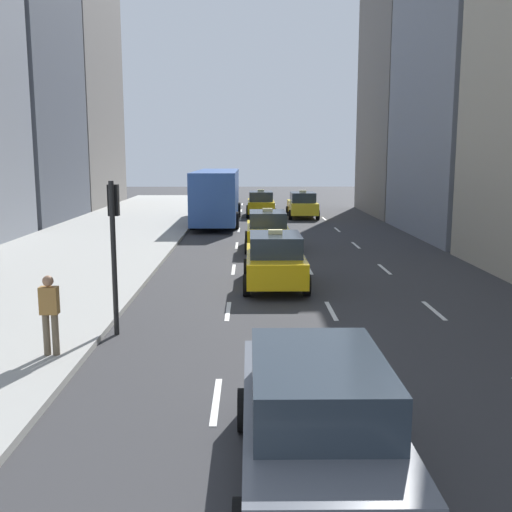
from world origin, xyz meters
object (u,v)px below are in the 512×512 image
object	(u,v)px
traffic_light_pole	(114,233)
taxi_fourth	(275,260)
taxi_second	(267,230)
taxi_third	(302,205)
city_bus	(217,194)
taxi_lead	(261,204)
pedestrian_mid_block	(50,311)
sedan_black_near	(316,419)

from	to	relation	value
traffic_light_pole	taxi_fourth	bearing A→B (deg)	52.10
taxi_second	taxi_third	distance (m)	14.16
city_bus	traffic_light_pole	bearing A→B (deg)	-92.76
taxi_lead	pedestrian_mid_block	distance (m)	30.09
taxi_second	taxi_third	size ratio (longest dim) A/B	1.00
taxi_lead	sedan_black_near	bearing A→B (deg)	-90.00
taxi_second	city_bus	distance (m)	11.20
sedan_black_near	city_bus	bearing A→B (deg)	95.30
city_bus	taxi_second	bearing A→B (deg)	-75.42
sedan_black_near	city_bus	size ratio (longest dim) A/B	0.41
sedan_black_near	pedestrian_mid_block	size ratio (longest dim) A/B	2.90
city_bus	pedestrian_mid_block	distance (m)	25.69
taxi_second	sedan_black_near	bearing A→B (deg)	-90.00
taxi_fourth	city_bus	distance (m)	18.78
city_bus	taxi_fourth	bearing A→B (deg)	-81.38
taxi_second	pedestrian_mid_block	bearing A→B (deg)	-108.17
taxi_third	sedan_black_near	size ratio (longest dim) A/B	0.92
taxi_lead	sedan_black_near	distance (m)	34.40
taxi_third	city_bus	xyz separation A→B (m)	(-5.61, -3.07, 0.91)
taxi_second	taxi_third	bearing A→B (deg)	78.60
taxi_second	sedan_black_near	size ratio (longest dim) A/B	0.92
taxi_third	taxi_fourth	size ratio (longest dim) A/B	1.00
taxi_fourth	taxi_third	bearing A→B (deg)	82.62
pedestrian_mid_block	traffic_light_pole	distance (m)	2.56
taxi_second	pedestrian_mid_block	world-z (taller)	taxi_second
traffic_light_pole	sedan_black_near	bearing A→B (deg)	-59.42
taxi_lead	sedan_black_near	world-z (taller)	taxi_lead
taxi_fourth	traffic_light_pole	distance (m)	6.61
taxi_third	pedestrian_mid_block	xyz separation A→B (m)	(-7.65, -28.67, 0.19)
taxi_second	city_bus	size ratio (longest dim) A/B	0.38
taxi_third	sedan_black_near	xyz separation A→B (m)	(-2.80, -33.38, 0.02)
taxi_lead	taxi_fourth	bearing A→B (deg)	-90.00
taxi_second	taxi_third	xyz separation A→B (m)	(2.80, 13.88, 0.00)
city_bus	traffic_light_pole	xyz separation A→B (m)	(-1.14, -23.62, 0.62)
taxi_lead	sedan_black_near	xyz separation A→B (m)	(0.00, -34.40, 0.02)
taxi_second	sedan_black_near	xyz separation A→B (m)	(0.00, -19.50, 0.02)
taxi_third	traffic_light_pole	world-z (taller)	traffic_light_pole
city_bus	traffic_light_pole	size ratio (longest dim) A/B	3.23
taxi_second	city_bus	world-z (taller)	city_bus
taxi_fourth	sedan_black_near	xyz separation A→B (m)	(0.00, -11.76, 0.02)
taxi_lead	pedestrian_mid_block	xyz separation A→B (m)	(-4.85, -29.70, 0.19)
taxi_fourth	traffic_light_pole	bearing A→B (deg)	-127.90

